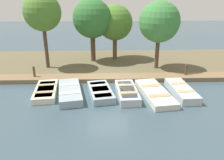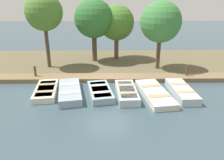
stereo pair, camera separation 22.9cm
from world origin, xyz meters
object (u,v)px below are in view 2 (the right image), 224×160
Objects in this scene: park_tree_left at (94,19)px; park_tree_right at (161,22)px; rowboat_3 at (127,92)px; rowboat_2 at (100,92)px; mooring_post_far at (187,72)px; park_tree_center at (117,23)px; rowboat_4 at (155,93)px; rowboat_5 at (182,91)px; rowboat_0 at (46,90)px; park_tree_far_left at (44,13)px; mooring_post_near at (35,73)px; rowboat_1 at (70,91)px.

park_tree_right is (2.06, 4.63, -0.05)m from park_tree_left.
rowboat_3 is 0.59× the size of park_tree_right.
rowboat_2 is 2.93× the size of mooring_post_far.
park_tree_center is at bearing 160.17° from rowboat_2.
rowboat_3 is 0.77× the size of rowboat_4.
park_tree_right reaches higher than rowboat_2.
park_tree_left is 5.07m from park_tree_right.
rowboat_0 is at bearing -94.44° from rowboat_5.
park_tree_far_left reaches higher than rowboat_5.
park_tree_far_left is (-4.80, -6.81, 3.87)m from rowboat_4.
rowboat_5 is 8.72m from park_tree_left.
park_tree_far_left is at bearing 171.42° from mooring_post_near.
rowboat_2 is 7.11m from park_tree_left.
rowboat_2 is 0.56× the size of park_tree_left.
mooring_post_near is 0.20× the size of park_tree_right.
rowboat_5 is 3.14× the size of mooring_post_far.
rowboat_1 is 3.54m from mooring_post_near.
mooring_post_far is at bearing 76.88° from park_tree_far_left.
mooring_post_near is at bearing -117.67° from rowboat_4.
rowboat_3 is at bearing -57.97° from mooring_post_far.
park_tree_center is at bearing 114.60° from park_tree_far_left.
rowboat_1 is 1.65m from rowboat_2.
rowboat_1 is 3.46× the size of mooring_post_near.
park_tree_right reaches higher than mooring_post_near.
park_tree_far_left reaches higher than park_tree_center.
rowboat_0 is at bearing 11.70° from park_tree_far_left.
park_tree_far_left is at bearing -121.39° from rowboat_5.
rowboat_3 is at bearing 77.70° from rowboat_0.
park_tree_far_left reaches higher than rowboat_2.
mooring_post_near is (-2.60, -7.14, 0.32)m from rowboat_4.
rowboat_3 is 4.83m from mooring_post_far.
rowboat_3 is at bearing 17.94° from park_tree_left.
rowboat_5 is at bearing 89.01° from rowboat_3.
rowboat_3 is 6.21m from mooring_post_near.
rowboat_1 is 1.10× the size of rowboat_5.
rowboat_2 is 0.58× the size of park_tree_right.
park_tree_center is at bearing 130.05° from mooring_post_near.
park_tree_far_left reaches higher than park_tree_left.
mooring_post_near is at bearing -90.00° from mooring_post_far.
rowboat_0 is 3.01× the size of mooring_post_far.
mooring_post_near is 8.90m from park_tree_right.
mooring_post_far is at bearing 58.03° from park_tree_left.
park_tree_center is at bearing -133.19° from park_tree_right.
park_tree_center is (-6.91, 1.11, 2.91)m from rowboat_2.
mooring_post_far is at bearing 97.86° from rowboat_1.
mooring_post_far is 0.20× the size of park_tree_right.
rowboat_4 is 9.19m from park_tree_far_left.
park_tree_center is (-0.63, 1.76, -0.37)m from park_tree_left.
park_tree_right reaches higher than rowboat_4.
rowboat_0 is 5.89m from park_tree_far_left.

